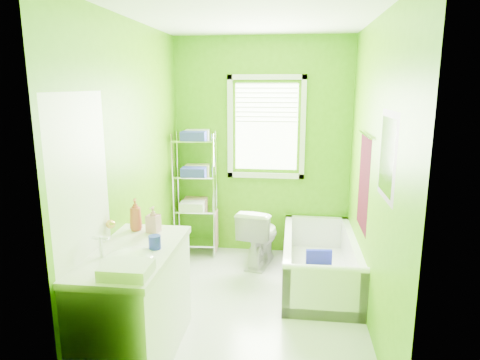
# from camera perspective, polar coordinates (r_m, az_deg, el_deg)

# --- Properties ---
(ground) EXTENTS (2.90, 2.90, 0.00)m
(ground) POSITION_cam_1_polar(r_m,az_deg,el_deg) (4.19, 1.19, -16.59)
(ground) COLOR silver
(ground) RESTS_ON ground
(room_envelope) EXTENTS (2.14, 2.94, 2.62)m
(room_envelope) POSITION_cam_1_polar(r_m,az_deg,el_deg) (3.69, 1.30, 4.87)
(room_envelope) COLOR #4A9207
(room_envelope) RESTS_ON ground
(window) EXTENTS (0.92, 0.05, 1.22)m
(window) POSITION_cam_1_polar(r_m,az_deg,el_deg) (5.09, 3.52, 7.74)
(window) COLOR white
(window) RESTS_ON ground
(door) EXTENTS (0.09, 0.80, 2.00)m
(door) POSITION_cam_1_polar(r_m,az_deg,el_deg) (3.17, -19.89, -7.39)
(door) COLOR white
(door) RESTS_ON ground
(right_wall_decor) EXTENTS (0.04, 1.48, 1.17)m
(right_wall_decor) POSITION_cam_1_polar(r_m,az_deg,el_deg) (3.75, 17.19, 0.92)
(right_wall_decor) COLOR #3B0611
(right_wall_decor) RESTS_ON ground
(bathtub) EXTENTS (0.74, 1.59, 0.51)m
(bathtub) POSITION_cam_1_polar(r_m,az_deg,el_deg) (4.65, 10.52, -11.44)
(bathtub) COLOR white
(bathtub) RESTS_ON ground
(toilet) EXTENTS (0.51, 0.74, 0.69)m
(toilet) POSITION_cam_1_polar(r_m,az_deg,el_deg) (4.98, 2.59, -7.39)
(toilet) COLOR white
(toilet) RESTS_ON ground
(vanity) EXTENTS (0.59, 1.16, 1.13)m
(vanity) POSITION_cam_1_polar(r_m,az_deg,el_deg) (3.41, -13.78, -15.42)
(vanity) COLOR white
(vanity) RESTS_ON ground
(wire_shelf_unit) EXTENTS (0.53, 0.42, 1.52)m
(wire_shelf_unit) POSITION_cam_1_polar(r_m,az_deg,el_deg) (5.14, -5.84, -0.05)
(wire_shelf_unit) COLOR silver
(wire_shelf_unit) RESTS_ON ground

